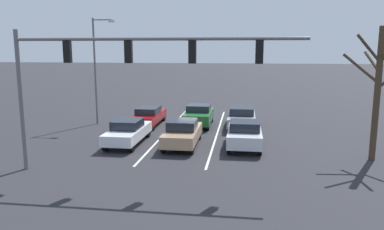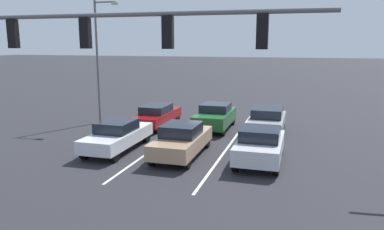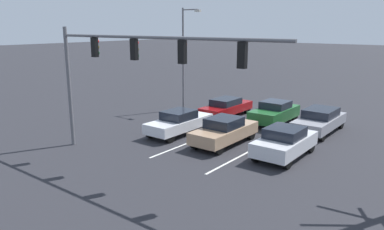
# 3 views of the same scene
# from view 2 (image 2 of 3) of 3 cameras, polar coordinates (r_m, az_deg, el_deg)

# --- Properties ---
(ground_plane) EXTENTS (240.00, 240.00, 0.00)m
(ground_plane) POSITION_cam_2_polar(r_m,az_deg,el_deg) (23.26, 3.20, -1.96)
(ground_plane) COLOR #28282D
(lane_stripe_left_divider) EXTENTS (0.12, 16.42, 0.01)m
(lane_stripe_left_divider) POSITION_cam_2_polar(r_m,az_deg,el_deg) (20.81, 6.49, -3.53)
(lane_stripe_left_divider) COLOR silver
(lane_stripe_left_divider) RESTS_ON ground_plane
(lane_stripe_center_divider) EXTENTS (0.12, 16.42, 0.01)m
(lane_stripe_center_divider) POSITION_cam_2_polar(r_m,az_deg,el_deg) (21.66, -2.64, -2.90)
(lane_stripe_center_divider) COLOR silver
(lane_stripe_center_divider) RESTS_ON ground_plane
(car_white_rightlane_front) EXTENTS (1.77, 4.70, 1.47)m
(car_white_rightlane_front) POSITION_cam_2_polar(r_m,az_deg,el_deg) (18.63, -11.30, -3.03)
(car_white_rightlane_front) COLOR silver
(car_white_rightlane_front) RESTS_ON ground_plane
(car_tan_midlane_front) EXTENTS (1.82, 4.55, 1.53)m
(car_tan_midlane_front) POSITION_cam_2_polar(r_m,az_deg,el_deg) (17.34, -1.60, -3.79)
(car_tan_midlane_front) COLOR tan
(car_tan_midlane_front) RESTS_ON ground_plane
(car_silver_leftlane_front) EXTENTS (1.89, 4.14, 1.56)m
(car_silver_leftlane_front) POSITION_cam_2_polar(r_m,az_deg,el_deg) (16.67, 10.32, -4.47)
(car_silver_leftlane_front) COLOR silver
(car_silver_leftlane_front) RESTS_ON ground_plane
(car_darkgreen_midlane_second) EXTENTS (1.89, 4.24, 1.56)m
(car_darkgreen_midlane_second) POSITION_cam_2_polar(r_m,az_deg,el_deg) (22.78, 3.54, -0.18)
(car_darkgreen_midlane_second) COLOR #1E5928
(car_darkgreen_midlane_second) RESTS_ON ground_plane
(car_gray_leftlane_second) EXTENTS (1.92, 4.75, 1.48)m
(car_gray_leftlane_second) POSITION_cam_2_polar(r_m,az_deg,el_deg) (22.14, 11.36, -0.75)
(car_gray_leftlane_second) COLOR gray
(car_gray_leftlane_second) RESTS_ON ground_plane
(car_maroon_rightlane_second) EXTENTS (1.71, 4.77, 1.36)m
(car_maroon_rightlane_second) POSITION_cam_2_polar(r_m,az_deg,el_deg) (23.63, -5.39, -0.01)
(car_maroon_rightlane_second) COLOR maroon
(car_maroon_rightlane_second) RESTS_ON ground_plane
(traffic_signal_gantry) EXTENTS (12.79, 0.37, 6.46)m
(traffic_signal_gantry) POSITION_cam_2_polar(r_m,az_deg,el_deg) (12.92, -18.11, 9.46)
(traffic_signal_gantry) COLOR slate
(traffic_signal_gantry) RESTS_ON ground_plane
(street_lamp_right_shoulder) EXTENTS (1.70, 0.24, 7.81)m
(street_lamp_right_shoulder) POSITION_cam_2_polar(r_m,az_deg,el_deg) (24.84, -13.91, 9.01)
(street_lamp_right_shoulder) COLOR slate
(street_lamp_right_shoulder) RESTS_ON ground_plane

